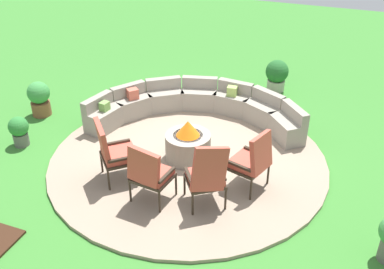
{
  "coord_description": "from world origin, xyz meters",
  "views": [
    {
      "loc": [
        2.54,
        -6.36,
        4.61
      ],
      "look_at": [
        0.0,
        0.2,
        0.45
      ],
      "focal_mm": 41.93,
      "sensor_mm": 36.0,
      "label": 1
    }
  ],
  "objects": [
    {
      "name": "lounge_chair_back_right",
      "position": [
        1.29,
        -0.45,
        0.61
      ],
      "size": [
        0.72,
        0.72,
        1.05
      ],
      "rotation": [
        0.0,
        0.0,
        7.56
      ],
      "color": "#2D2319",
      "rests_on": "patio_circle"
    },
    {
      "name": "patio_circle",
      "position": [
        0.0,
        0.0,
        0.03
      ],
      "size": [
        5.04,
        5.04,
        0.06
      ],
      "primitive_type": "cylinder",
      "color": "gray",
      "rests_on": "ground_plane"
    },
    {
      "name": "curved_stone_bench",
      "position": [
        -0.4,
        1.47,
        0.34
      ],
      "size": [
        4.23,
        2.29,
        0.67
      ],
      "color": "gray",
      "rests_on": "patio_circle"
    },
    {
      "name": "potted_plant_0",
      "position": [
        -3.22,
        -0.64,
        0.33
      ],
      "size": [
        0.38,
        0.38,
        0.6
      ],
      "color": "#605B56",
      "rests_on": "ground_plane"
    },
    {
      "name": "potted_plant_2",
      "position": [
        0.84,
        3.64,
        0.41
      ],
      "size": [
        0.55,
        0.55,
        0.75
      ],
      "color": "#A89E8E",
      "rests_on": "ground_plane"
    },
    {
      "name": "potted_plant_1",
      "position": [
        -3.64,
        0.54,
        0.42
      ],
      "size": [
        0.48,
        0.48,
        0.76
      ],
      "color": "brown",
      "rests_on": "ground_plane"
    },
    {
      "name": "ground_plane",
      "position": [
        0.0,
        0.0,
        0.0
      ],
      "size": [
        24.0,
        24.0,
        0.0
      ],
      "primitive_type": "plane",
      "color": "#387A2D"
    },
    {
      "name": "lounge_chair_front_right",
      "position": [
        -0.1,
        -1.36,
        0.61
      ],
      "size": [
        0.65,
        0.61,
        1.06
      ],
      "rotation": [
        0.0,
        0.0,
        6.15
      ],
      "color": "#2D2319",
      "rests_on": "patio_circle"
    },
    {
      "name": "lounge_chair_front_left",
      "position": [
        -0.91,
        -1.02,
        0.62
      ],
      "size": [
        0.83,
        0.86,
        1.12
      ],
      "rotation": [
        0.0,
        0.0,
        5.46
      ],
      "color": "#2D2319",
      "rests_on": "patio_circle"
    },
    {
      "name": "lounge_chair_back_left",
      "position": [
        0.76,
        -1.14,
        0.64
      ],
      "size": [
        0.78,
        0.82,
        1.17
      ],
      "rotation": [
        0.0,
        0.0,
        6.9
      ],
      "color": "#2D2319",
      "rests_on": "patio_circle"
    },
    {
      "name": "fire_pit",
      "position": [
        0.0,
        0.0,
        0.36
      ],
      "size": [
        0.82,
        0.82,
        0.77
      ],
      "color": "gray",
      "rests_on": "patio_circle"
    }
  ]
}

